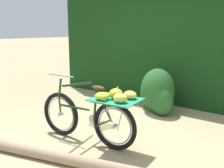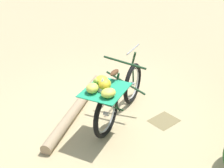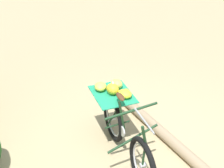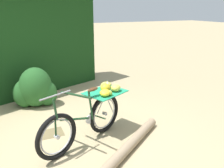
{
  "view_description": "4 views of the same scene",
  "coord_description": "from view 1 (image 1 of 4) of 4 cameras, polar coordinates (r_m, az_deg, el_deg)",
  "views": [
    {
      "loc": [
        3.73,
        -2.13,
        1.85
      ],
      "look_at": [
        0.4,
        0.03,
        0.97
      ],
      "focal_mm": 44.63,
      "sensor_mm": 36.0,
      "label": 1
    },
    {
      "loc": [
        2.61,
        2.6,
        2.61
      ],
      "look_at": [
        0.41,
        -0.02,
        0.81
      ],
      "focal_mm": 44.13,
      "sensor_mm": 36.0,
      "label": 2
    },
    {
      "loc": [
        -3.46,
        -0.31,
        3.27
      ],
      "look_at": [
        0.56,
        0.01,
        0.94
      ],
      "focal_mm": 52.68,
      "sensor_mm": 36.0,
      "label": 3
    },
    {
      "loc": [
        -0.9,
        -3.53,
        2.2
      ],
      "look_at": [
        0.62,
        -0.15,
        0.96
      ],
      "focal_mm": 36.83,
      "sensor_mm": 36.0,
      "label": 4
    }
  ],
  "objects": [
    {
      "name": "bicycle",
      "position": [
        4.27,
        -3.87,
        -6.01
      ],
      "size": [
        1.74,
        1.03,
        1.03
      ],
      "rotation": [
        0.0,
        0.0,
        -2.71
      ],
      "color": "black",
      "rests_on": "ground_plane"
    },
    {
      "name": "fallen_log",
      "position": [
        3.89,
        -9.85,
        -14.74
      ],
      "size": [
        1.95,
        1.41,
        0.16
      ],
      "primitive_type": "cylinder",
      "rotation": [
        0.0,
        1.57,
        0.6
      ],
      "color": "#9E8466",
      "rests_on": "ground_plane"
    },
    {
      "name": "foliage_hedge",
      "position": [
        6.86,
        10.48,
        8.92
      ],
      "size": [
        5.45,
        2.76,
        2.89
      ],
      "primitive_type": "cube",
      "rotation": [
        0.0,
        0.0,
        0.36
      ],
      "color": "#143814",
      "rests_on": "ground_plane"
    },
    {
      "name": "leaf_litter_patch",
      "position": [
        5.15,
        -2.16,
        -8.53
      ],
      "size": [
        0.44,
        0.36,
        0.01
      ],
      "primitive_type": "cube",
      "color": "olive",
      "rests_on": "ground_plane"
    },
    {
      "name": "shrub_cluster",
      "position": [
        5.89,
        9.17,
        -1.83
      ],
      "size": [
        0.97,
        0.67,
        0.93
      ],
      "color": "#235623",
      "rests_on": "ground_plane"
    },
    {
      "name": "ground_plane",
      "position": [
        4.68,
        -3.06,
        -10.82
      ],
      "size": [
        60.0,
        60.0,
        0.0
      ],
      "primitive_type": "plane",
      "color": "tan"
    }
  ]
}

